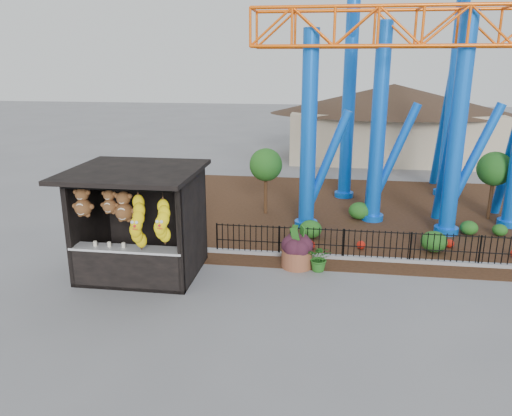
# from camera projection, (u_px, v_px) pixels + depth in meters

# --- Properties ---
(ground) EXTENTS (120.00, 120.00, 0.00)m
(ground) POSITION_uv_depth(u_px,v_px,m) (237.00, 297.00, 13.06)
(ground) COLOR slate
(ground) RESTS_ON ground
(mulch_bed) EXTENTS (18.00, 12.00, 0.02)m
(mulch_bed) POSITION_uv_depth(u_px,v_px,m) (370.00, 214.00, 20.10)
(mulch_bed) COLOR #331E11
(mulch_bed) RESTS_ON ground
(curb) EXTENTS (18.00, 0.18, 0.12)m
(curb) POSITION_uv_depth(u_px,v_px,m) (382.00, 260.00, 15.34)
(curb) COLOR gray
(curb) RESTS_ON ground
(prize_booth) EXTENTS (3.50, 3.40, 3.12)m
(prize_booth) POSITION_uv_depth(u_px,v_px,m) (138.00, 225.00, 13.90)
(prize_booth) COLOR black
(prize_booth) RESTS_ON ground
(picket_fence) EXTENTS (12.20, 0.06, 1.00)m
(picket_fence) POSITION_uv_depth(u_px,v_px,m) (414.00, 248.00, 15.09)
(picket_fence) COLOR black
(picket_fence) RESTS_ON ground
(roller_coaster) EXTENTS (11.00, 6.37, 10.82)m
(roller_coaster) POSITION_uv_depth(u_px,v_px,m) (412.00, 46.00, 18.34)
(roller_coaster) COLOR blue
(roller_coaster) RESTS_ON ground
(terracotta_planter) EXTENTS (1.15, 1.15, 0.55)m
(terracotta_planter) POSITION_uv_depth(u_px,v_px,m) (297.00, 258.00, 14.89)
(terracotta_planter) COLOR brown
(terracotta_planter) RESTS_ON ground
(planter_foliage) EXTENTS (0.70, 0.70, 0.64)m
(planter_foliage) POSITION_uv_depth(u_px,v_px,m) (297.00, 239.00, 14.72)
(planter_foliage) COLOR #30131F
(planter_foliage) RESTS_ON terracotta_planter
(potted_plant) EXTENTS (0.84, 0.77, 0.81)m
(potted_plant) POSITION_uv_depth(u_px,v_px,m) (320.00, 258.00, 14.57)
(potted_plant) COLOR #205318
(potted_plant) RESTS_ON ground
(landscaping) EXTENTS (7.24, 4.07, 0.67)m
(landscaping) POSITION_uv_depth(u_px,v_px,m) (391.00, 228.00, 17.48)
(landscaping) COLOR #1F5318
(landscaping) RESTS_ON mulch_bed
(pavilion) EXTENTS (15.00, 15.00, 4.80)m
(pavilion) POSITION_uv_depth(u_px,v_px,m) (392.00, 110.00, 30.34)
(pavilion) COLOR #BFAD8C
(pavilion) RESTS_ON ground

